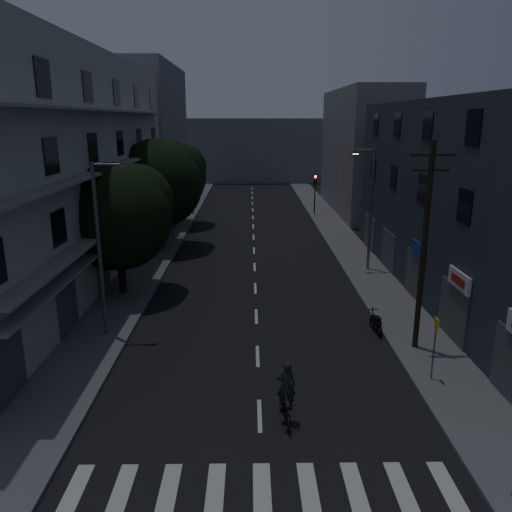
{
  "coord_description": "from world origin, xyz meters",
  "views": [
    {
      "loc": [
        -0.31,
        -13.22,
        9.96
      ],
      "look_at": [
        0.0,
        12.0,
        3.0
      ],
      "focal_mm": 35.0,
      "sensor_mm": 36.0,
      "label": 1
    }
  ],
  "objects_px": {
    "motorcycle": "(376,324)",
    "cyclist": "(286,402)",
    "bus_stop_sign": "(435,338)",
    "utility_pole": "(424,244)"
  },
  "relations": [
    {
      "from": "motorcycle",
      "to": "cyclist",
      "type": "relative_size",
      "value": 0.75
    },
    {
      "from": "cyclist",
      "to": "utility_pole",
      "type": "bearing_deg",
      "value": 36.82
    },
    {
      "from": "utility_pole",
      "to": "motorcycle",
      "type": "height_order",
      "value": "utility_pole"
    },
    {
      "from": "cyclist",
      "to": "bus_stop_sign",
      "type": "bearing_deg",
      "value": 19.07
    },
    {
      "from": "utility_pole",
      "to": "bus_stop_sign",
      "type": "bearing_deg",
      "value": -95.51
    },
    {
      "from": "utility_pole",
      "to": "motorcycle",
      "type": "bearing_deg",
      "value": 123.76
    },
    {
      "from": "utility_pole",
      "to": "bus_stop_sign",
      "type": "relative_size",
      "value": 3.56
    },
    {
      "from": "utility_pole",
      "to": "bus_stop_sign",
      "type": "height_order",
      "value": "utility_pole"
    },
    {
      "from": "utility_pole",
      "to": "cyclist",
      "type": "distance_m",
      "value": 9.17
    },
    {
      "from": "bus_stop_sign",
      "to": "motorcycle",
      "type": "relative_size",
      "value": 1.49
    }
  ]
}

